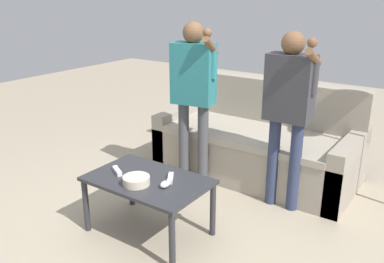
# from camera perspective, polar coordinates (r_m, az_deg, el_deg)

# --- Properties ---
(ground_plane) EXTENTS (12.00, 12.00, 0.00)m
(ground_plane) POSITION_cam_1_polar(r_m,az_deg,el_deg) (3.23, -2.44, -13.62)
(ground_plane) COLOR tan
(couch) EXTENTS (1.90, 0.88, 0.90)m
(couch) POSITION_cam_1_polar(r_m,az_deg,el_deg) (4.10, 9.10, -1.76)
(couch) COLOR #9E9384
(couch) RESTS_ON ground
(coffee_table) EXTENTS (0.88, 0.56, 0.45)m
(coffee_table) POSITION_cam_1_polar(r_m,az_deg,el_deg) (3.05, -6.11, -7.52)
(coffee_table) COLOR #2D2D33
(coffee_table) RESTS_ON ground
(snack_bowl) EXTENTS (0.19, 0.19, 0.06)m
(snack_bowl) POSITION_cam_1_polar(r_m,az_deg,el_deg) (2.93, -7.71, -6.73)
(snack_bowl) COLOR beige
(snack_bowl) RESTS_ON coffee_table
(game_remote_nunchuk) EXTENTS (0.06, 0.09, 0.05)m
(game_remote_nunchuk) POSITION_cam_1_polar(r_m,az_deg,el_deg) (2.88, -3.73, -7.27)
(game_remote_nunchuk) COLOR white
(game_remote_nunchuk) RESTS_ON coffee_table
(player_right) EXTENTS (0.43, 0.28, 1.46)m
(player_right) POSITION_cam_1_polar(r_m,az_deg,el_deg) (3.31, 13.23, 4.09)
(player_right) COLOR #2D3856
(player_right) RESTS_ON ground
(player_left) EXTENTS (0.46, 0.29, 1.49)m
(player_left) POSITION_cam_1_polar(r_m,az_deg,el_deg) (3.65, 0.18, 6.33)
(player_left) COLOR #47474C
(player_left) RESTS_ON ground
(game_remote_wand_near) EXTENTS (0.15, 0.11, 0.03)m
(game_remote_wand_near) POSITION_cam_1_polar(r_m,az_deg,el_deg) (3.14, -10.31, -5.39)
(game_remote_wand_near) COLOR white
(game_remote_wand_near) RESTS_ON coffee_table
(game_remote_wand_far) EXTENTS (0.11, 0.14, 0.03)m
(game_remote_wand_far) POSITION_cam_1_polar(r_m,az_deg,el_deg) (2.98, -2.99, -6.45)
(game_remote_wand_far) COLOR white
(game_remote_wand_far) RESTS_ON coffee_table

